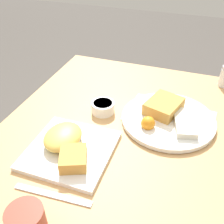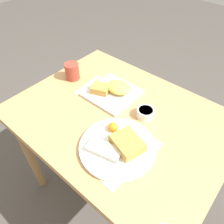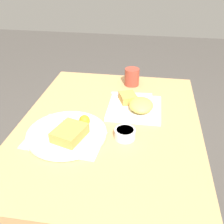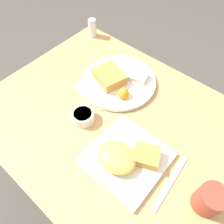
# 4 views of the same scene
# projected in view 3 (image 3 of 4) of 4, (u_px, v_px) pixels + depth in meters

# --- Properties ---
(dining_table) EXTENTS (0.97, 0.74, 0.73)m
(dining_table) POSITION_uv_depth(u_px,v_px,m) (110.00, 141.00, 1.13)
(dining_table) COLOR tan
(dining_table) RESTS_ON ground_plane
(menu_card) EXTENTS (0.20, 0.30, 0.00)m
(menu_card) POSITION_uv_depth(u_px,v_px,m) (64.00, 140.00, 0.98)
(menu_card) COLOR beige
(menu_card) RESTS_ON dining_table
(plate_square_near) EXTENTS (0.23, 0.23, 0.06)m
(plate_square_near) POSITION_uv_depth(u_px,v_px,m) (136.00, 106.00, 1.16)
(plate_square_near) COLOR white
(plate_square_near) RESTS_ON dining_table
(plate_oval_far) EXTENTS (0.30, 0.30, 0.05)m
(plate_oval_far) POSITION_uv_depth(u_px,v_px,m) (67.00, 132.00, 1.00)
(plate_oval_far) COLOR white
(plate_oval_far) RESTS_ON menu_card
(sauce_ramekin) EXTENTS (0.08, 0.08, 0.04)m
(sauce_ramekin) POSITION_uv_depth(u_px,v_px,m) (125.00, 133.00, 0.99)
(sauce_ramekin) COLOR white
(sauce_ramekin) RESTS_ON dining_table
(butter_knife) EXTENTS (0.03, 0.20, 0.00)m
(butter_knife) POSITION_uv_depth(u_px,v_px,m) (132.00, 94.00, 1.30)
(butter_knife) COLOR silver
(butter_knife) RESTS_ON dining_table
(coffee_mug) EXTENTS (0.08, 0.08, 0.09)m
(coffee_mug) POSITION_uv_depth(u_px,v_px,m) (132.00, 77.00, 1.37)
(coffee_mug) COLOR #9E3D2D
(coffee_mug) RESTS_ON dining_table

